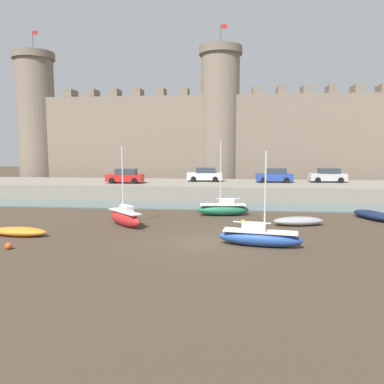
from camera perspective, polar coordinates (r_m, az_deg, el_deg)
ground_plane at (r=22.53m, az=1.58°, el=-7.76°), size 160.00×160.00×0.00m
water_channel at (r=35.81m, az=3.27°, el=-2.17°), size 80.00×4.50×0.10m
quay_road at (r=42.88m, az=3.75°, el=0.36°), size 65.47×10.00×1.62m
castle at (r=52.82m, az=4.26°, el=9.30°), size 59.36×5.89×22.07m
sailboat_midflat_left at (r=31.25m, az=4.76°, el=-2.53°), size 4.41×1.74×6.19m
sailboat_midflat_centre at (r=22.04m, az=10.25°, el=-6.72°), size 4.92×1.94×5.48m
sailboat_foreground_centre at (r=27.48m, az=-10.19°, el=-3.79°), size 3.49×3.50×5.73m
rowboat_foreground_left at (r=26.52m, az=-24.82°, el=-5.47°), size 3.74×1.30×0.59m
rowboat_foreground_right at (r=32.62m, az=25.90°, el=-3.20°), size 2.82×3.98×0.70m
rowboat_near_channel_right at (r=28.36m, az=15.89°, el=-4.25°), size 3.84×1.84×0.65m
mooring_buoy_off_centre at (r=27.49m, az=7.80°, el=-4.62°), size 0.47×0.47×0.47m
mooring_buoy_near_shore at (r=23.46m, az=-26.18°, el=-7.40°), size 0.39×0.39×0.39m
car_quay_centre_east at (r=44.06m, az=12.47°, el=2.47°), size 4.15×1.97×1.62m
car_quay_west at (r=45.86m, az=19.98°, el=2.38°), size 4.15×1.97×1.62m
car_quay_east at (r=44.28m, az=1.99°, el=2.65°), size 4.15×1.97×1.62m
car_quay_centre_west at (r=42.77m, az=-10.14°, el=2.39°), size 4.15×1.97×1.62m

